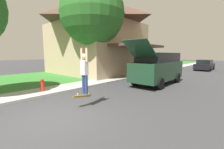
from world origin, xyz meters
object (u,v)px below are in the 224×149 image
object	(u,v)px
skateboarder	(85,71)
lawn_tree_far	(92,14)
fire_hydrant	(42,85)
car_down_street	(205,65)
suv_parked	(158,67)
skateboard	(83,96)

from	to	relation	value
skateboarder	lawn_tree_far	bearing A→B (deg)	135.78
fire_hydrant	car_down_street	bearing A→B (deg)	78.21
car_down_street	skateboarder	xyz separation A→B (m)	(-0.66, -19.87, 0.81)
suv_parked	fire_hydrant	world-z (taller)	suv_parked
lawn_tree_far	skateboard	size ratio (longest dim) A/B	9.63
skateboarder	skateboard	distance (m)	1.05
lawn_tree_far	skateboard	bearing A→B (deg)	-45.15
lawn_tree_far	suv_parked	size ratio (longest dim) A/B	1.39
lawn_tree_far	skateboarder	world-z (taller)	lawn_tree_far
fire_hydrant	skateboarder	bearing A→B (deg)	3.11
suv_parked	skateboard	world-z (taller)	suv_parked
suv_parked	skateboard	distance (m)	6.57
suv_parked	skateboard	xyz separation A→B (m)	(-0.20, -6.52, -0.76)
lawn_tree_far	suv_parked	world-z (taller)	lawn_tree_far
suv_parked	skateboarder	bearing A→B (deg)	-91.00
skateboard	suv_parked	bearing A→B (deg)	88.23
fire_hydrant	skateboard	bearing A→B (deg)	2.15
lawn_tree_far	skateboard	xyz separation A→B (m)	(4.66, -4.68, -4.93)
skateboarder	skateboard	size ratio (longest dim) A/B	2.23
skateboarder	suv_parked	bearing A→B (deg)	89.00
skateboard	fire_hydrant	distance (m)	3.44
skateboard	fire_hydrant	world-z (taller)	fire_hydrant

